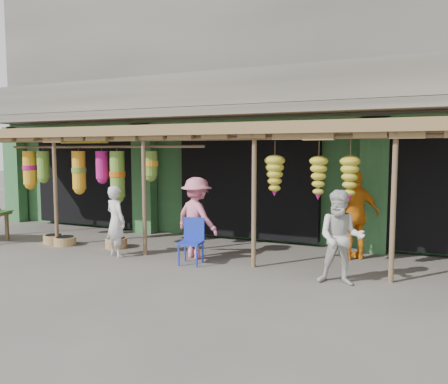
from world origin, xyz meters
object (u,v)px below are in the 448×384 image
at_px(person_front, 116,221).
at_px(person_shopper, 197,218).
at_px(blue_chair, 192,238).
at_px(person_right, 341,238).
at_px(person_vendor, 355,215).

distance_m(person_front, person_shopper, 1.74).
height_order(blue_chair, person_front, person_front).
height_order(person_front, person_right, person_right).
bearing_deg(person_right, person_shopper, 162.47).
xyz_separation_m(blue_chair, person_front, (-1.77, -0.13, 0.25)).
distance_m(blue_chair, person_vendor, 3.41).
bearing_deg(blue_chair, person_right, -12.54).
xyz_separation_m(person_front, person_shopper, (1.63, 0.59, 0.09)).
bearing_deg(person_front, person_shopper, -138.81).
xyz_separation_m(person_vendor, person_shopper, (-3.08, -1.20, -0.08)).
height_order(person_front, person_shopper, person_shopper).
bearing_deg(person_vendor, person_right, 52.35).
xyz_separation_m(person_right, person_shopper, (-3.07, 0.70, 0.05)).
bearing_deg(person_right, person_front, 173.99).
relative_size(blue_chair, person_vendor, 0.49).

